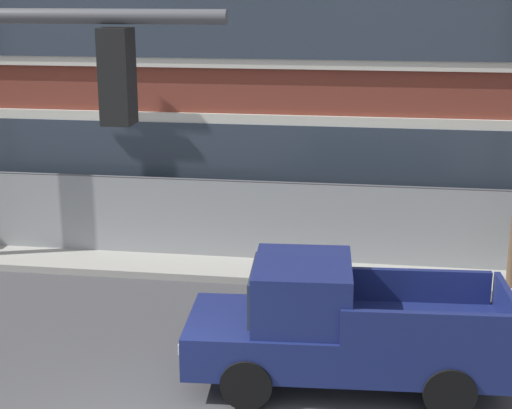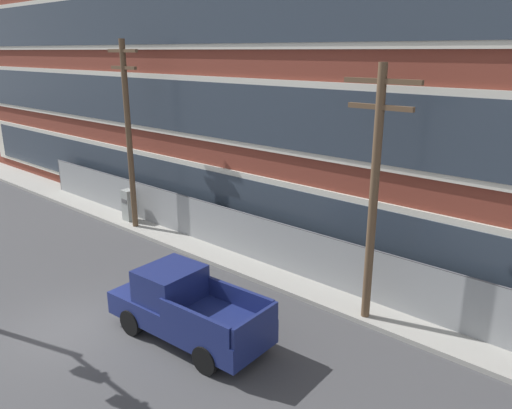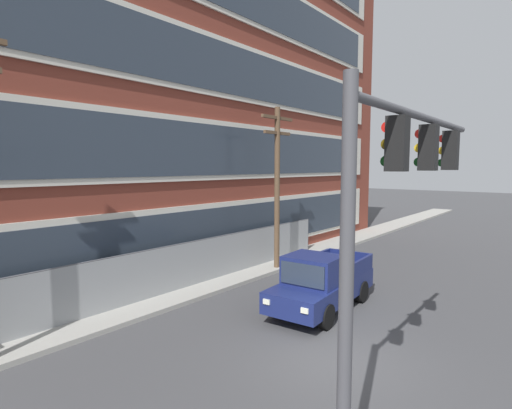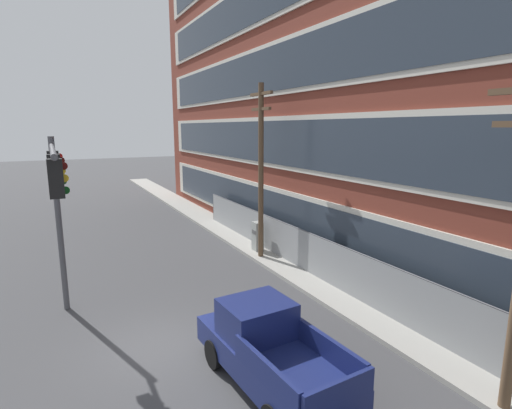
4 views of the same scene
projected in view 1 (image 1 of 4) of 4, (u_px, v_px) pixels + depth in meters
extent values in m
cube|color=#9E9B93|center=(215.00, 263.00, 18.00)|extent=(80.00, 2.05, 0.16)
cube|color=beige|center=(113.00, 167.00, 18.77)|extent=(44.02, 0.10, 2.68)
cube|color=#2D3844|center=(113.00, 167.00, 18.71)|extent=(42.11, 0.06, 2.23)
cube|color=beige|center=(105.00, 7.00, 17.76)|extent=(44.02, 0.10, 2.68)
cube|color=#2D3844|center=(104.00, 7.00, 17.71)|extent=(42.11, 0.06, 2.23)
cube|color=gray|center=(140.00, 218.00, 18.30)|extent=(25.53, 0.04, 1.97)
cylinder|color=#4C4C51|center=(138.00, 177.00, 18.03)|extent=(25.53, 0.05, 0.05)
cube|color=black|center=(117.00, 77.00, 7.34)|extent=(0.28, 0.32, 0.90)
cylinder|color=#4B0807|center=(122.00, 45.00, 7.44)|extent=(0.04, 0.18, 0.18)
cylinder|color=gold|center=(123.00, 75.00, 7.51)|extent=(0.04, 0.18, 0.18)
cylinder|color=#0A4011|center=(125.00, 104.00, 7.59)|extent=(0.04, 0.18, 0.18)
cube|color=navy|center=(346.00, 340.00, 12.55)|extent=(5.18, 2.22, 0.70)
cube|color=navy|center=(302.00, 291.00, 12.39)|extent=(1.63, 1.85, 0.96)
cube|color=#283342|center=(253.00, 289.00, 12.45)|extent=(0.16, 1.56, 0.72)
cube|color=navy|center=(427.00, 330.00, 11.43)|extent=(2.54, 0.28, 0.56)
cube|color=navy|center=(414.00, 285.00, 13.15)|extent=(2.54, 0.28, 0.56)
cube|color=navy|center=(508.00, 309.00, 12.18)|extent=(0.22, 1.83, 0.56)
cylinder|color=black|center=(246.00, 383.00, 11.93)|extent=(0.81, 0.31, 0.80)
cylinder|color=black|center=(256.00, 334.00, 13.61)|extent=(0.81, 0.31, 0.80)
cylinder|color=black|center=(449.00, 391.00, 11.69)|extent=(0.81, 0.31, 0.80)
cylinder|color=black|center=(433.00, 340.00, 13.36)|extent=(0.81, 0.31, 0.80)
cube|color=white|center=(181.00, 347.00, 12.09)|extent=(0.08, 0.24, 0.16)
cube|color=white|center=(195.00, 312.00, 13.37)|extent=(0.08, 0.24, 0.16)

